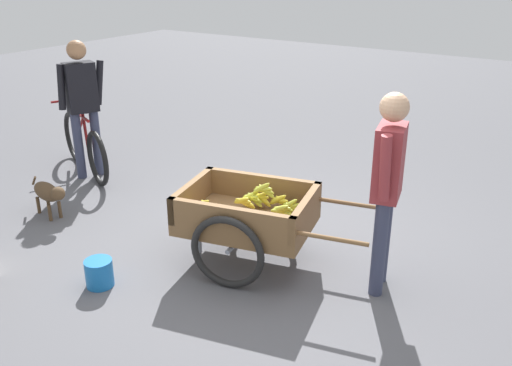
{
  "coord_description": "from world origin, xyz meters",
  "views": [
    {
      "loc": [
        -2.34,
        3.65,
        2.53
      ],
      "look_at": [
        0.04,
        0.03,
        0.75
      ],
      "focal_mm": 39.01,
      "sensor_mm": 36.0,
      "label": 1
    }
  ],
  "objects_px": {
    "fruit_cart": "(248,217)",
    "dog": "(48,193)",
    "vendor_person": "(388,177)",
    "bicycle": "(84,145)",
    "plastic_bucket": "(99,273)",
    "cyclist_person": "(82,97)"
  },
  "relations": [
    {
      "from": "fruit_cart",
      "to": "plastic_bucket",
      "type": "height_order",
      "value": "fruit_cart"
    },
    {
      "from": "cyclist_person",
      "to": "plastic_bucket",
      "type": "height_order",
      "value": "cyclist_person"
    },
    {
      "from": "vendor_person",
      "to": "dog",
      "type": "height_order",
      "value": "vendor_person"
    },
    {
      "from": "vendor_person",
      "to": "cyclist_person",
      "type": "height_order",
      "value": "cyclist_person"
    },
    {
      "from": "plastic_bucket",
      "to": "fruit_cart",
      "type": "bearing_deg",
      "value": -128.99
    },
    {
      "from": "fruit_cart",
      "to": "cyclist_person",
      "type": "relative_size",
      "value": 1.08
    },
    {
      "from": "fruit_cart",
      "to": "dog",
      "type": "distance_m",
      "value": 2.27
    },
    {
      "from": "vendor_person",
      "to": "bicycle",
      "type": "relative_size",
      "value": 1.05
    },
    {
      "from": "bicycle",
      "to": "cyclist_person",
      "type": "xyz_separation_m",
      "value": [
        -0.14,
        0.06,
        0.64
      ]
    },
    {
      "from": "vendor_person",
      "to": "plastic_bucket",
      "type": "xyz_separation_m",
      "value": [
        1.92,
        1.25,
        -0.86
      ]
    },
    {
      "from": "vendor_person",
      "to": "dog",
      "type": "relative_size",
      "value": 2.45
    },
    {
      "from": "dog",
      "to": "vendor_person",
      "type": "bearing_deg",
      "value": -169.53
    },
    {
      "from": "fruit_cart",
      "to": "bicycle",
      "type": "height_order",
      "value": "bicycle"
    },
    {
      "from": "fruit_cart",
      "to": "dog",
      "type": "bearing_deg",
      "value": 9.31
    },
    {
      "from": "bicycle",
      "to": "plastic_bucket",
      "type": "relative_size",
      "value": 6.64
    },
    {
      "from": "vendor_person",
      "to": "dog",
      "type": "xyz_separation_m",
      "value": [
        3.35,
        0.62,
        -0.7
      ]
    },
    {
      "from": "bicycle",
      "to": "cyclist_person",
      "type": "height_order",
      "value": "cyclist_person"
    },
    {
      "from": "cyclist_person",
      "to": "vendor_person",
      "type": "bearing_deg",
      "value": 174.1
    },
    {
      "from": "vendor_person",
      "to": "plastic_bucket",
      "type": "bearing_deg",
      "value": 32.97
    },
    {
      "from": "bicycle",
      "to": "plastic_bucket",
      "type": "xyz_separation_m",
      "value": [
        -2.13,
        1.71,
        -0.24
      ]
    },
    {
      "from": "fruit_cart",
      "to": "bicycle",
      "type": "relative_size",
      "value": 1.15
    },
    {
      "from": "plastic_bucket",
      "to": "vendor_person",
      "type": "bearing_deg",
      "value": -147.03
    }
  ]
}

